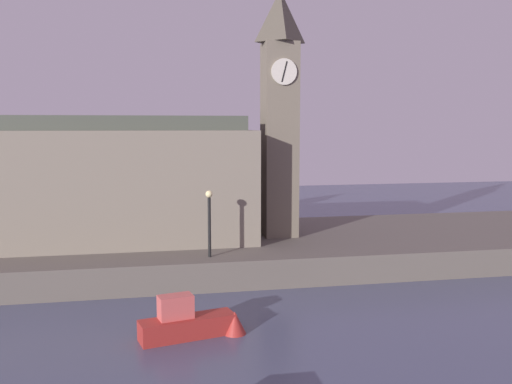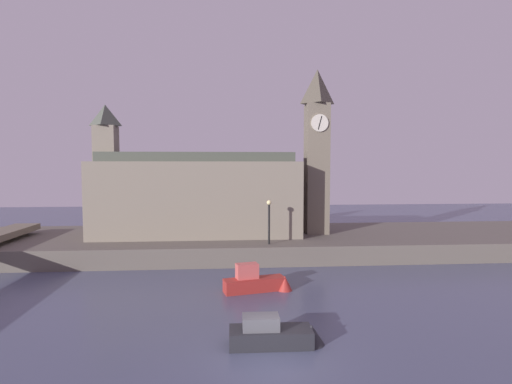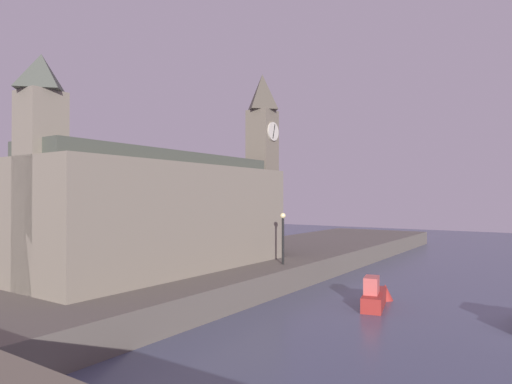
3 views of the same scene
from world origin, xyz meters
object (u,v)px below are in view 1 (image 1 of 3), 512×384
parliament_hall (93,180)px  boat_dinghy_red (194,323)px  clock_tower (280,111)px  streetlamp (209,215)px

parliament_hall → boat_dinghy_red: bearing=-68.6°
clock_tower → streetlamp: clock_tower is taller
clock_tower → streetlamp: bearing=-135.0°
streetlamp → boat_dinghy_red: bearing=-101.6°
streetlamp → boat_dinghy_red: (-1.37, -6.68, -3.09)m
boat_dinghy_red → streetlamp: bearing=78.4°
clock_tower → parliament_hall: (-10.76, 0.51, -3.91)m
streetlamp → boat_dinghy_red: 7.49m
clock_tower → parliament_hall: 11.46m
clock_tower → boat_dinghy_red: size_ratio=3.34×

